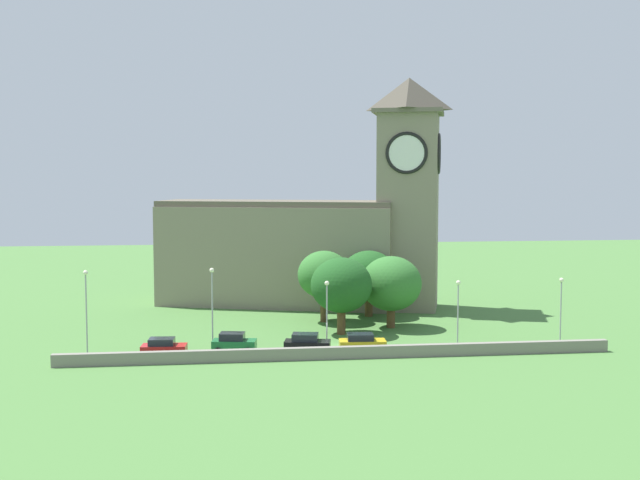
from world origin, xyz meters
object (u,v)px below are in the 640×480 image
at_px(car_yellow, 362,342).
at_px(streetlamp_east_end, 561,298).
at_px(streetlamp_west_end, 86,299).
at_px(streetlamp_west_mid, 212,296).
at_px(car_black, 307,343).
at_px(car_red, 163,347).
at_px(streetlamp_east_mid, 458,301).
at_px(tree_riverside_west, 341,285).
at_px(church, 315,235).
at_px(streetlamp_central, 327,303).
at_px(tree_by_tower, 369,276).
at_px(tree_riverside_east, 324,275).
at_px(car_green, 234,343).
at_px(tree_churchyard, 391,284).

xyz_separation_m(car_yellow, streetlamp_east_end, (20.41, 2.23, 3.43)).
bearing_deg(streetlamp_east_end, streetlamp_west_end, 179.83).
relative_size(car_yellow, streetlamp_west_mid, 0.57).
height_order(car_black, car_yellow, car_black).
relative_size(car_red, streetlamp_east_mid, 0.66).
height_order(car_black, tree_riverside_west, tree_riverside_west).
xyz_separation_m(church, streetlamp_central, (-1.72, -24.85, -4.51)).
bearing_deg(tree_by_tower, car_black, -116.89).
xyz_separation_m(streetlamp_east_mid, tree_riverside_east, (-11.34, 13.55, 1.03)).
height_order(car_red, car_yellow, car_red).
bearing_deg(car_black, streetlamp_west_mid, 163.36).
bearing_deg(tree_riverside_east, streetlamp_central, -96.15).
distance_m(car_red, streetlamp_east_end, 38.87).
bearing_deg(tree_riverside_west, streetlamp_east_mid, -31.58).
height_order(car_green, tree_riverside_east, tree_riverside_east).
distance_m(car_black, tree_churchyard, 15.60).
height_order(car_yellow, streetlamp_central, streetlamp_central).
bearing_deg(streetlamp_west_end, car_black, -7.12).
bearing_deg(streetlamp_east_end, streetlamp_central, -178.28).
relative_size(car_red, car_black, 0.92).
distance_m(car_yellow, tree_riverside_east, 15.89).
distance_m(car_yellow, streetlamp_west_mid, 14.70).
bearing_deg(church, car_black, -98.15).
distance_m(church, streetlamp_east_end, 32.85).
distance_m(car_green, tree_riverside_west, 13.88).
height_order(streetlamp_west_end, tree_riverside_west, tree_riverside_west).
relative_size(streetlamp_west_end, streetlamp_central, 1.19).
bearing_deg(car_yellow, streetlamp_west_end, 174.67).
bearing_deg(car_yellow, streetlamp_central, 153.80).
height_order(car_green, tree_churchyard, tree_churchyard).
xyz_separation_m(car_green, tree_riverside_west, (11.16, 7.14, 4.17)).
xyz_separation_m(car_green, car_yellow, (11.90, -0.90, -0.09)).
bearing_deg(streetlamp_central, church, 86.05).
bearing_deg(church, tree_churchyard, -67.20).
bearing_deg(streetlamp_west_mid, streetlamp_central, -4.86).
distance_m(streetlamp_west_end, tree_churchyard, 31.66).
distance_m(car_yellow, streetlamp_east_end, 20.82).
height_order(streetlamp_west_mid, streetlamp_east_mid, streetlamp_west_mid).
xyz_separation_m(car_green, car_black, (6.71, -1.05, -0.01)).
bearing_deg(streetlamp_east_end, tree_riverside_east, 149.60).
bearing_deg(streetlamp_central, streetlamp_west_mid, 175.14).
height_order(streetlamp_central, tree_riverside_west, tree_riverside_west).
relative_size(car_red, streetlamp_west_end, 0.54).
height_order(streetlamp_east_end, tree_churchyard, tree_churchyard).
height_order(car_green, car_black, car_green).
bearing_deg(tree_by_tower, streetlamp_west_mid, -139.03).
bearing_deg(church, tree_riverside_east, -91.26).
xyz_separation_m(church, tree_churchyard, (6.50, -15.46, -4.10)).
xyz_separation_m(streetlamp_west_end, tree_riverside_east, (23.74, 12.80, 0.23)).
distance_m(streetlamp_east_mid, tree_churchyard, 10.38).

